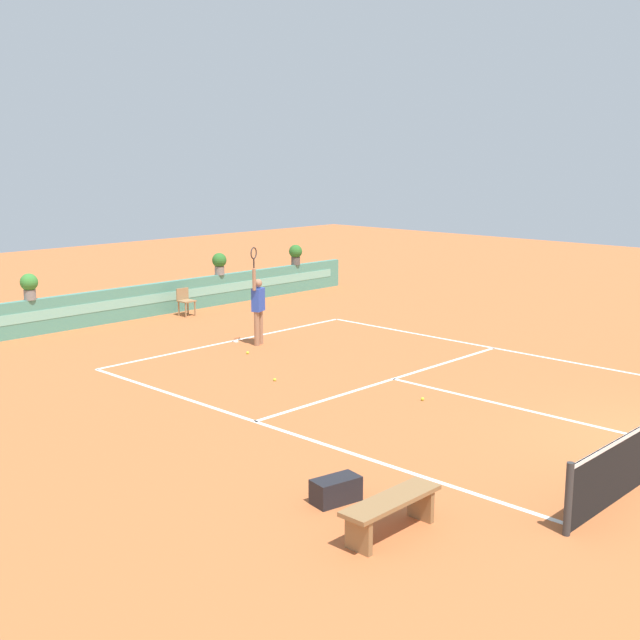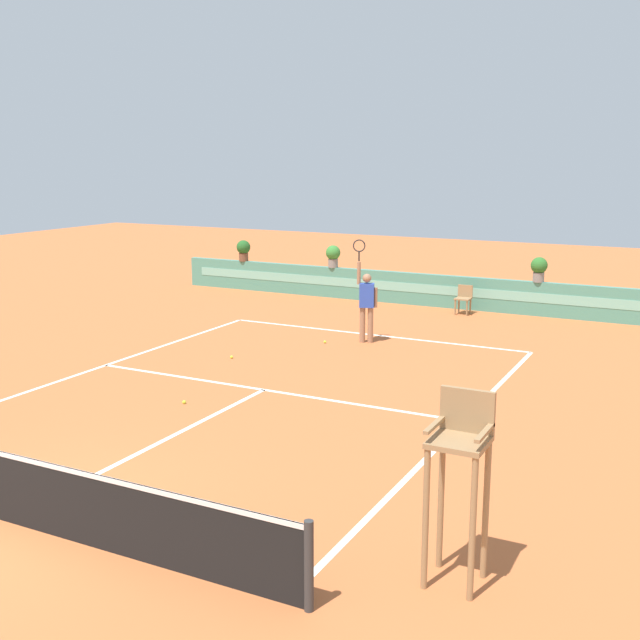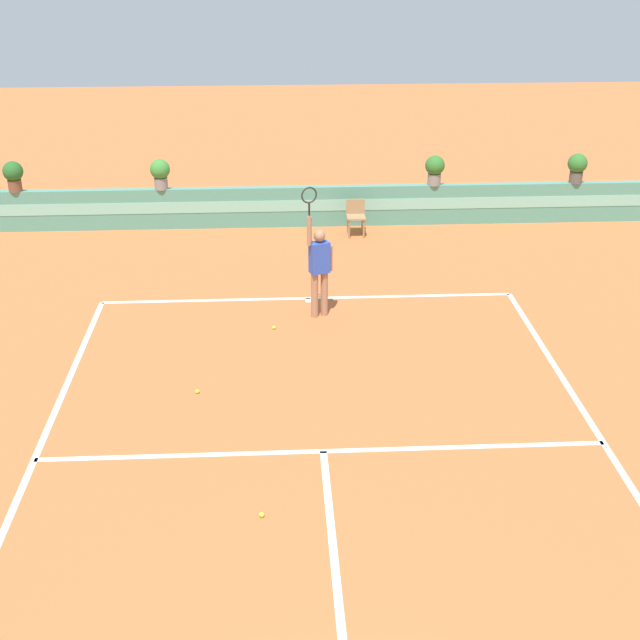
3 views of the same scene
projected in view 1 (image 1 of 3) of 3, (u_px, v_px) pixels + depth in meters
The scene contains 13 objects.
ground_plane at pixel (408, 382), 17.83m from camera, with size 60.00×60.00×0.00m, color #BC6033.
court_lines at pixel (382, 376), 18.32m from camera, with size 8.32×11.94×0.01m.
back_wall_barrier at pixel (136, 302), 24.77m from camera, with size 18.00×0.21×1.00m.
ball_kid_chair at pixel (185, 300), 25.21m from camera, with size 0.44×0.44×0.85m.
bench_courtside at pixel (391, 508), 10.58m from camera, with size 1.60×0.44×0.51m.
gear_bag at pixel (336, 490), 11.63m from camera, with size 0.70×0.36×0.36m, color black.
tennis_player at pixel (258, 305), 21.18m from camera, with size 0.59×0.33×2.58m.
tennis_ball_near_baseline at pixel (248, 353), 20.38m from camera, with size 0.07×0.07×0.07m, color #CCE033.
tennis_ball_mid_court at pixel (423, 399), 16.49m from camera, with size 0.07×0.07×0.07m, color #CCE033.
tennis_ball_by_sideline at pixel (275, 380), 17.93m from camera, with size 0.07×0.07×0.07m, color #CCE033.
potted_plant_right at pixel (219, 262), 26.92m from camera, with size 0.48×0.48×0.72m.
potted_plant_far_right at pixel (296, 253), 29.43m from camera, with size 0.48×0.48×0.72m.
potted_plant_left at pixel (29, 285), 22.21m from camera, with size 0.48×0.48×0.72m.
Camera 1 is at (-13.77, -4.51, 4.84)m, focal length 45.93 mm.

